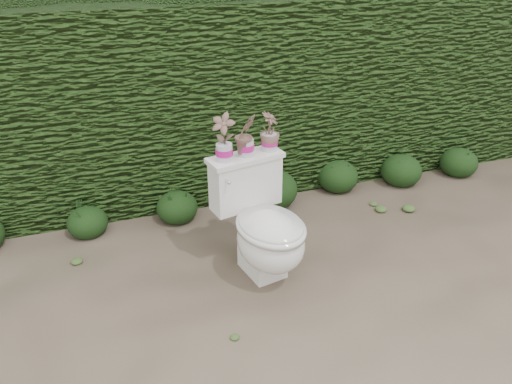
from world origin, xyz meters
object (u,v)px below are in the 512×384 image
object	(u,v)px
potted_plant_center	(246,136)
potted_plant_right	(270,133)
potted_plant_left	(224,139)
toilet	(264,228)

from	to	relation	value
potted_plant_center	potted_plant_right	xyz separation A→B (m)	(0.17, 0.04, -0.01)
potted_plant_left	toilet	bearing A→B (deg)	-5.67
potted_plant_left	potted_plant_right	world-z (taller)	potted_plant_left
toilet	potted_plant_right	world-z (taller)	potted_plant_right
toilet	potted_plant_right	bearing A→B (deg)	52.77
potted_plant_center	potted_plant_right	distance (m)	0.18
toilet	potted_plant_right	size ratio (longest dim) A/B	3.21
potted_plant_center	toilet	bearing A→B (deg)	-94.97
potted_plant_left	potted_plant_center	size ratio (longest dim) A/B	1.11
toilet	potted_plant_left	world-z (taller)	potted_plant_left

